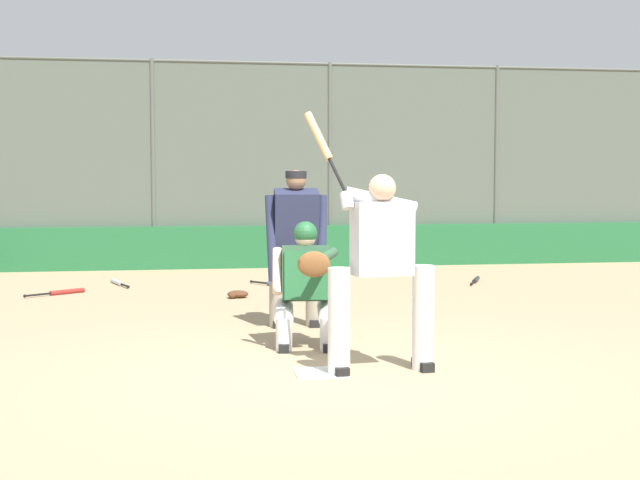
{
  "coord_description": "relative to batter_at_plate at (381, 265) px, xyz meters",
  "views": [
    {
      "loc": [
        1.17,
        7.27,
        1.65
      ],
      "look_at": [
        -0.15,
        -1.0,
        1.05
      ],
      "focal_mm": 50.0,
      "sensor_mm": 36.0,
      "label": 1
    }
  ],
  "objects": [
    {
      "name": "ground_plane",
      "position": [
        0.51,
        -0.03,
        -0.91
      ],
      "size": [
        160.0,
        160.0,
        0.0
      ],
      "primitive_type": "plane",
      "color": "tan"
    },
    {
      "name": "home_plate_marker",
      "position": [
        0.51,
        -0.03,
        -0.9
      ],
      "size": [
        0.43,
        0.43,
        0.01
      ],
      "primitive_type": "cube",
      "color": "white",
      "rests_on": "ground_plane"
    },
    {
      "name": "backstop_fence",
      "position": [
        0.51,
        -8.85,
        1.04
      ],
      "size": [
        15.98,
        0.08,
        3.71
      ],
      "color": "#515651",
      "rests_on": "ground_plane"
    },
    {
      "name": "padding_wall",
      "position": [
        0.51,
        -8.75,
        -0.53
      ],
      "size": [
        15.58,
        0.18,
        0.76
      ],
      "primitive_type": "cube",
      "color": "#236638",
      "rests_on": "ground_plane"
    },
    {
      "name": "bleachers_beyond",
      "position": [
        2.07,
        -11.0,
        -0.53
      ],
      "size": [
        11.13,
        1.95,
        1.16
      ],
      "color": "slate",
      "rests_on": "ground_plane"
    },
    {
      "name": "batter_at_plate",
      "position": [
        0.0,
        0.0,
        0.0
      ],
      "size": [
        1.08,
        0.57,
        2.2
      ],
      "rotation": [
        0.0,
        0.0,
        0.1
      ],
      "color": "silver",
      "rests_on": "ground_plane"
    },
    {
      "name": "catcher_behind_plate",
      "position": [
        0.47,
        -1.17,
        -0.28
      ],
      "size": [
        0.66,
        0.79,
        1.22
      ],
      "rotation": [
        0.0,
        0.0,
        -0.12
      ],
      "color": "silver",
      "rests_on": "ground_plane"
    },
    {
      "name": "umpire_home",
      "position": [
        0.4,
        -2.34,
        0.01
      ],
      "size": [
        0.7,
        0.43,
        1.72
      ],
      "rotation": [
        0.0,
        0.0,
        -0.03
      ],
      "color": "gray",
      "rests_on": "ground_plane"
    },
    {
      "name": "spare_bat_near_backstop",
      "position": [
        3.28,
        -5.53,
        -0.88
      ],
      "size": [
        0.77,
        0.58,
        0.07
      ],
      "rotation": [
        0.0,
        0.0,
        3.77
      ],
      "color": "black",
      "rests_on": "ground_plane"
    },
    {
      "name": "spare_bat_by_padding",
      "position": [
        0.22,
        -5.95,
        -0.88
      ],
      "size": [
        0.61,
        0.7,
        0.07
      ],
      "rotation": [
        0.0,
        0.0,
        2.28
      ],
      "color": "black",
      "rests_on": "ground_plane"
    },
    {
      "name": "spare_bat_third_base_side",
      "position": [
        -2.91,
        -6.0,
        -0.88
      ],
      "size": [
        0.41,
        0.78,
        0.07
      ],
      "rotation": [
        0.0,
        0.0,
        4.26
      ],
      "color": "black",
      "rests_on": "ground_plane"
    },
    {
      "name": "spare_bat_first_base_side",
      "position": [
        2.58,
        -6.54,
        -0.88
      ],
      "size": [
        0.34,
        0.88,
        0.07
      ],
      "rotation": [
        0.0,
        0.0,
        5.04
      ],
      "color": "black",
      "rests_on": "ground_plane"
    },
    {
      "name": "fielding_glove_on_dirt",
      "position": [
        0.89,
        -4.77,
        -0.86
      ],
      "size": [
        0.29,
        0.22,
        0.1
      ],
      "color": "#56331E",
      "rests_on": "ground_plane"
    }
  ]
}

